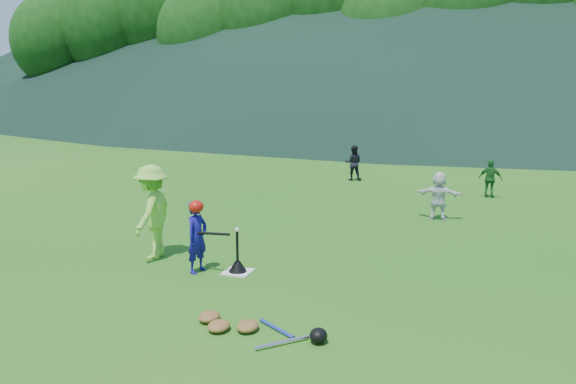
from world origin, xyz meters
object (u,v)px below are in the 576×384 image
Objects in this scene: batter_child at (197,237)px; fielder_d at (439,196)px; batting_tee at (238,265)px; fielder_c at (490,179)px; home_plate at (238,272)px; equipment_pile at (247,326)px; fielder_b at (353,163)px; adult_coach at (152,212)px.

fielder_d is (3.46, 5.05, -0.04)m from batter_child.
batting_tee is at bearing 60.42° from fielder_d.
fielder_c reaches higher than batting_tee.
batting_tee is (-3.93, -7.83, -0.40)m from fielder_c.
home_plate is 0.12m from batting_tee.
fielder_d reaches higher than equipment_pile.
equipment_pile is (1.69, -1.81, -0.53)m from batter_child.
equipment_pile is at bearing -62.26° from home_plate.
fielder_b reaches higher than fielder_c.
fielder_c is at bearing -17.49° from batter_child.
batting_tee reaches higher than home_plate.
adult_coach is at bearing 81.35° from batter_child.
fielder_b is at bearing -8.75° from fielder_c.
equipment_pile is (-1.77, -6.86, -0.49)m from fielder_d.
batter_child is at bearing -163.78° from home_plate.
adult_coach is 1.61× the size of fielder_c.
equipment_pile is (1.05, -2.00, -0.06)m from batting_tee.
batter_child is 1.14× the size of fielder_c.
fielder_c is at bearing 63.35° from home_plate.
fielder_b is at bearing 96.32° from equipment_pile.
batting_tee is at bearing 79.96° from fielder_b.
equipment_pile is (-2.88, -9.83, -0.46)m from fielder_c.
batter_child reaches higher than home_plate.
fielder_b is 0.62× the size of equipment_pile.
fielder_b is at bearing -55.07° from fielder_d.
adult_coach is at bearing 172.16° from batting_tee.
home_plate is 0.27× the size of adult_coach.
equipment_pile is at bearing 85.06° from fielder_b.
fielder_d reaches higher than batting_tee.
batting_tee reaches higher than equipment_pile.
batting_tee is at bearing 0.00° from home_plate.
fielder_b is (0.44, 9.46, -0.04)m from batter_child.
adult_coach is 3.69m from equipment_pile.
equipment_pile is (2.82, -2.24, -0.78)m from adult_coach.
home_plate is 9.29m from fielder_b.
batter_child reaches higher than fielder_d.
home_plate is 0.40× the size of fielder_d.
adult_coach reaches higher than batting_tee.
batter_child is (-0.64, -0.19, 0.59)m from home_plate.
batter_child is 0.82m from batting_tee.
fielder_c reaches higher than home_plate.
home_plate is at bearing 73.85° from fielder_c.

